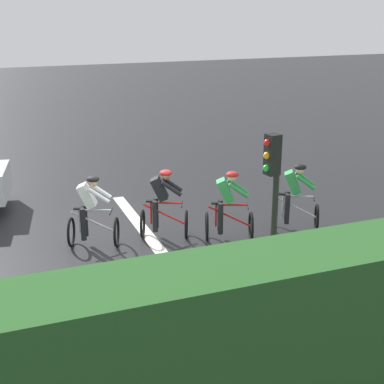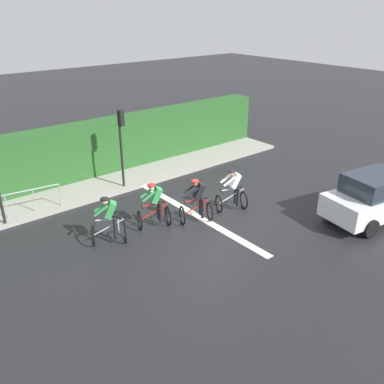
% 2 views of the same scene
% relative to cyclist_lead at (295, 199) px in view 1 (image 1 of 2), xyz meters
% --- Properties ---
extents(ground_plane, '(80.00, 80.00, 0.00)m').
position_rel_cyclist_lead_xyz_m(ground_plane, '(-0.38, -3.80, -0.80)').
color(ground_plane, black).
extents(sidewalk_kerb, '(2.80, 19.79, 0.12)m').
position_rel_cyclist_lead_xyz_m(sidewalk_kerb, '(4.53, -1.80, -0.74)').
color(sidewalk_kerb, '#9E998E').
rests_on(sidewalk_kerb, ground).
extents(stone_wall_low, '(0.44, 19.79, 0.53)m').
position_rel_cyclist_lead_xyz_m(stone_wall_low, '(5.43, -1.80, -0.53)').
color(stone_wall_low, gray).
rests_on(stone_wall_low, ground).
extents(road_marking_stop_line, '(7.00, 0.30, 0.01)m').
position_rel_cyclist_lead_xyz_m(road_marking_stop_line, '(-0.38, -3.39, -0.79)').
color(road_marking_stop_line, silver).
rests_on(road_marking_stop_line, ground).
extents(cyclist_lead, '(1.11, 1.27, 1.66)m').
position_rel_cyclist_lead_xyz_m(cyclist_lead, '(0.00, 0.00, 0.00)').
color(cyclist_lead, black).
rests_on(cyclist_lead, ground).
extents(cyclist_second, '(1.02, 1.25, 1.66)m').
position_rel_cyclist_lead_xyz_m(cyclist_second, '(-0.01, -1.75, 0.00)').
color(cyclist_second, black).
rests_on(cyclist_second, ground).
extents(cyclist_mid, '(1.04, 1.26, 1.66)m').
position_rel_cyclist_lead_xyz_m(cyclist_mid, '(-0.67, -3.10, 0.00)').
color(cyclist_mid, black).
rests_on(cyclist_mid, ground).
extents(cyclist_fourth, '(1.02, 1.25, 1.66)m').
position_rel_cyclist_lead_xyz_m(cyclist_fourth, '(-0.78, -4.73, 0.00)').
color(cyclist_fourth, black).
rests_on(cyclist_fourth, ground).
extents(traffic_light_near_crossing, '(0.23, 0.31, 3.34)m').
position_rel_cyclist_lead_xyz_m(traffic_light_near_crossing, '(3.56, -2.63, 1.43)').
color(traffic_light_near_crossing, black).
rests_on(traffic_light_near_crossing, ground).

